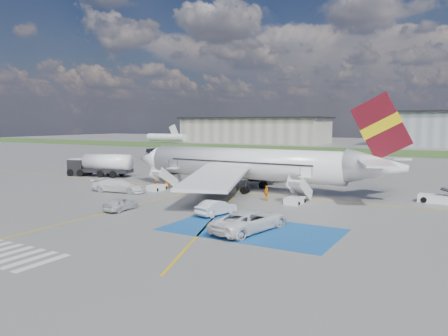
{
  "coord_description": "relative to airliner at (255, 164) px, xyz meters",
  "views": [
    {
      "loc": [
        25.23,
        -35.14,
        8.74
      ],
      "look_at": [
        0.9,
        7.31,
        3.5
      ],
      "focal_mm": 35.0,
      "sensor_mm": 36.0,
      "label": 1
    }
  ],
  "objects": [
    {
      "name": "terminal_west",
      "position": [
        -56.51,
        116.0,
        1.61
      ],
      "size": [
        60.0,
        22.0,
        10.0
      ],
      "primitive_type": "cube",
      "color": "gray",
      "rests_on": "ground"
    },
    {
      "name": "crew_nose",
      "position": [
        -14.59,
        -1.65,
        -2.41
      ],
      "size": [
        1.21,
        1.16,
        1.96
      ],
      "primitive_type": "imported",
      "rotation": [
        0.0,
        0.0,
        -0.63
      ],
      "color": "orange",
      "rests_on": "ground"
    },
    {
      "name": "ground",
      "position": [
        -1.51,
        -14.0,
        -3.39
      ],
      "size": [
        400.0,
        400.0,
        0.0
      ],
      "primitive_type": "plane",
      "color": "#60605E",
      "rests_on": "ground"
    },
    {
      "name": "airstairs_fwd",
      "position": [
        -11.01,
        -5.3,
        -2.77
      ],
      "size": [
        1.9,
        5.2,
        3.6
      ],
      "color": "silver",
      "rests_on": "ground"
    },
    {
      "name": "belt_loader",
      "position": [
        21.35,
        2.51,
        -2.98
      ],
      "size": [
        5.53,
        2.19,
        1.64
      ],
      "rotation": [
        0.0,
        0.0,
        -0.03
      ],
      "color": "silver",
      "rests_on": "ground"
    },
    {
      "name": "van_white_a",
      "position": [
        8.54,
        -18.33,
        -2.26
      ],
      "size": [
        3.88,
        6.44,
        2.26
      ],
      "primitive_type": "imported",
      "rotation": [
        0.0,
        0.0,
        2.95
      ],
      "color": "white",
      "rests_on": "ground"
    },
    {
      "name": "taxiway_line_main",
      "position": [
        -1.51,
        -2.0,
        -3.39
      ],
      "size": [
        120.0,
        0.2,
        0.01
      ],
      "primitive_type": "cube",
      "color": "gold",
      "rests_on": "ground"
    },
    {
      "name": "grass_strip",
      "position": [
        -1.51,
        81.0,
        -3.39
      ],
      "size": [
        400.0,
        30.0,
        0.01
      ],
      "primitive_type": "cube",
      "color": "#2D4C1E",
      "rests_on": "ground"
    },
    {
      "name": "fuel_tanker",
      "position": [
        -27.77,
        1.08,
        -1.89
      ],
      "size": [
        10.84,
        5.05,
        3.58
      ],
      "rotation": [
        0.0,
        0.0,
        0.22
      ],
      "color": "black",
      "rests_on": "ground"
    },
    {
      "name": "gpu_cart",
      "position": [
        -12.33,
        -0.62,
        -2.66
      ],
      "size": [
        2.1,
        1.52,
        1.62
      ],
      "rotation": [
        0.0,
        0.0,
        -0.14
      ],
      "color": "silver",
      "rests_on": "ground"
    },
    {
      "name": "crew_aft",
      "position": [
        4.06,
        -5.38,
        -2.56
      ],
      "size": [
        0.42,
        0.98,
        1.66
      ],
      "primitive_type": "imported",
      "rotation": [
        0.0,
        0.0,
        1.55
      ],
      "color": "orange",
      "rests_on": "ground"
    },
    {
      "name": "crosswalk",
      "position": [
        -3.31,
        -32.0,
        -3.39
      ],
      "size": [
        9.0,
        4.0,
        0.01
      ],
      "color": "silver",
      "rests_on": "ground"
    },
    {
      "name": "staging_box",
      "position": [
        8.49,
        -18.0,
        -3.39
      ],
      "size": [
        14.0,
        8.0,
        0.01
      ],
      "primitive_type": "cube",
      "color": "#184E90",
      "rests_on": "ground"
    },
    {
      "name": "car_silver_b",
      "position": [
        3.12,
        -14.65,
        -2.67
      ],
      "size": [
        2.35,
        4.58,
        1.44
      ],
      "primitive_type": "imported",
      "rotation": [
        0.0,
        0.0,
        2.94
      ],
      "color": "#B3B5BA",
      "rests_on": "ground"
    },
    {
      "name": "taxiway_line_cross",
      "position": [
        -6.51,
        -24.0,
        -3.39
      ],
      "size": [
        0.2,
        60.0,
        0.01
      ],
      "primitive_type": "cube",
      "color": "gold",
      "rests_on": "ground"
    },
    {
      "name": "car_silver_a",
      "position": [
        -6.08,
        -17.53,
        -2.73
      ],
      "size": [
        1.69,
        3.94,
        1.33
      ],
      "primitive_type": "imported",
      "rotation": [
        0.0,
        0.0,
        3.17
      ],
      "color": "silver",
      "rests_on": "ground"
    },
    {
      "name": "airstairs_aft",
      "position": [
        7.49,
        -5.3,
        -2.77
      ],
      "size": [
        1.9,
        5.2,
        3.6
      ],
      "color": "silver",
      "rests_on": "ground"
    },
    {
      "name": "van_white_b",
      "position": [
        -14.24,
        -9.17,
        -2.34
      ],
      "size": [
        5.62,
        2.96,
        2.1
      ],
      "primitive_type": "imported",
      "rotation": [
        0.0,
        0.0,
        1.72
      ],
      "color": "white",
      "rests_on": "ground"
    },
    {
      "name": "crew_fwd",
      "position": [
        -10.43,
        -4.48,
        -2.54
      ],
      "size": [
        0.72,
        0.74,
        1.71
      ],
      "primitive_type": "imported",
      "rotation": [
        0.0,
        0.0,
        0.86
      ],
      "color": "orange",
      "rests_on": "ground"
    },
    {
      "name": "taxiway_line_diag",
      "position": [
        -1.51,
        -2.0,
        -3.39
      ],
      "size": [
        20.71,
        56.45,
        0.01
      ],
      "primitive_type": "cube",
      "rotation": [
        0.0,
        0.0,
        0.35
      ],
      "color": "gold",
      "rests_on": "ground"
    },
    {
      "name": "airliner",
      "position": [
        0.0,
        0.0,
        0.0
      ],
      "size": [
        36.81,
        32.95,
        11.92
      ],
      "color": "silver",
      "rests_on": "ground"
    }
  ]
}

